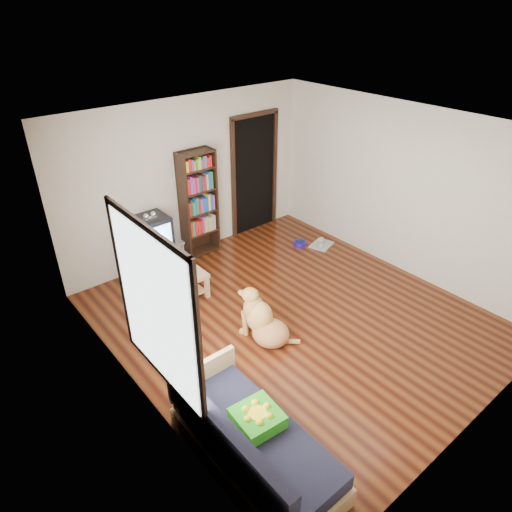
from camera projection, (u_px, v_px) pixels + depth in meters
ground at (292, 317)px, 6.35m from camera, size 5.00×5.00×0.00m
ceiling at (302, 130)px, 5.04m from camera, size 5.00×5.00×0.00m
wall_back at (189, 179)px, 7.36m from camera, size 4.50×0.00×4.50m
wall_front at (493, 336)px, 4.03m from camera, size 4.50×0.00×4.50m
wall_left at (131, 303)px, 4.46m from camera, size 0.00×5.00×5.00m
wall_right at (403, 191)px, 6.93m from camera, size 0.00×5.00×5.00m
green_cushion at (257, 418)px, 4.26m from camera, size 0.45×0.45×0.14m
laptop at (185, 273)px, 6.57m from camera, size 0.36×0.26×0.03m
dog_bowl at (300, 244)px, 8.11m from camera, size 0.22×0.22×0.08m
grey_rag at (322, 245)px, 8.12m from camera, size 0.47×0.42×0.03m
window at (155, 309)px, 4.03m from camera, size 0.03×1.46×1.70m
doorway at (254, 172)px, 8.18m from camera, size 1.03×0.05×2.19m
tv_stand at (154, 258)px, 7.22m from camera, size 0.90×0.45×0.50m
crt_tv at (150, 231)px, 6.99m from camera, size 0.55×0.52×0.58m
bookshelf at (198, 199)px, 7.43m from camera, size 0.60×0.30×1.80m
sofa at (250, 444)px, 4.27m from camera, size 0.80×1.80×0.80m
coffee_table at (184, 280)px, 6.66m from camera, size 0.55×0.55×0.40m
dog at (263, 322)px, 5.84m from camera, size 0.57×0.81×0.73m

